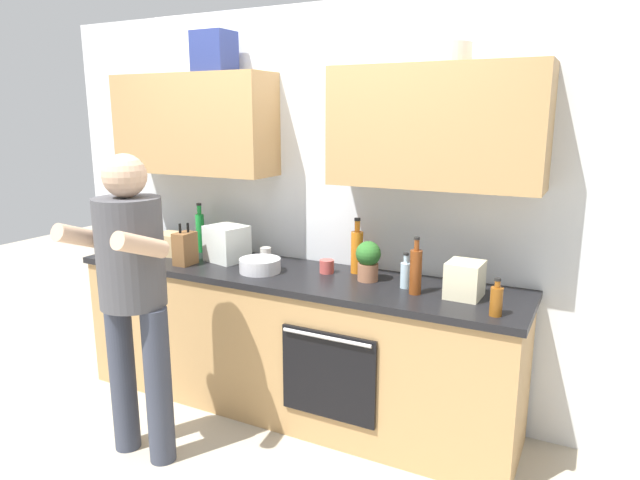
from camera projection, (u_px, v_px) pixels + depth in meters
ground_plane at (290, 406)px, 3.60m from camera, size 12.00×12.00×0.00m
back_wall_unit at (310, 170)px, 3.51m from camera, size 4.00×0.38×2.50m
counter at (290, 341)px, 3.50m from camera, size 2.84×0.67×0.90m
person_standing at (132, 285)px, 2.89m from camera, size 0.49×0.45×1.65m
bottle_water at (405, 274)px, 3.08m from camera, size 0.06×0.06×0.20m
bottle_vinegar at (416, 271)px, 2.97m from camera, size 0.06×0.06×0.31m
bottle_syrup at (496, 300)px, 2.65m from camera, size 0.06×0.06×0.19m
bottle_soda at (200, 231)px, 3.88m from camera, size 0.06×0.06×0.34m
bottle_juice at (357, 251)px, 3.36m from camera, size 0.07×0.07×0.34m
cup_coffee at (266, 254)px, 3.69m from camera, size 0.07×0.07×0.08m
cup_ceramic at (327, 266)px, 3.38m from camera, size 0.09×0.09×0.08m
cup_tea at (154, 241)px, 4.03m from camera, size 0.08×0.08×0.09m
mixing_bowl at (260, 265)px, 3.40m from camera, size 0.25×0.25×0.08m
knife_block at (185, 248)px, 3.56m from camera, size 0.10×0.14×0.27m
potted_herb at (368, 260)px, 3.21m from camera, size 0.15×0.15×0.23m
grocery_bag_bread at (170, 244)px, 3.82m from camera, size 0.18×0.19×0.15m
grocery_bag_produce at (227, 243)px, 3.65m from camera, size 0.29×0.27×0.23m
grocery_bag_rice at (465, 280)px, 2.92m from camera, size 0.18×0.20×0.19m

